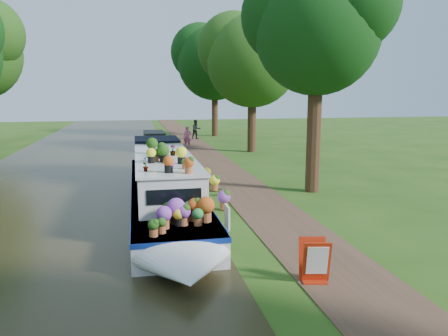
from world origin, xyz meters
TOP-DOWN VIEW (x-y plane):
  - ground at (0.00, 0.00)m, footprint 100.00×100.00m
  - canal_water at (-6.00, 0.00)m, footprint 10.00×100.00m
  - towpath at (1.20, 0.00)m, footprint 2.20×100.00m
  - plant_boat at (-2.25, 1.03)m, footprint 2.29×13.52m
  - tree_near_overhang at (3.79, 3.06)m, footprint 5.52×5.28m
  - tree_near_mid at (4.48, 15.08)m, footprint 6.90×6.60m
  - tree_near_far at (3.98, 26.09)m, footprint 7.59×7.26m
  - second_boat at (-1.85, 17.95)m, footprint 1.81×6.20m
  - sandwich_board at (0.45, -5.10)m, footprint 0.61×0.56m
  - pedestrian_pink at (0.50, 17.86)m, footprint 0.65×0.53m
  - pedestrian_dark at (1.90, 23.31)m, footprint 0.93×0.80m
  - verge_plant at (0.05, 2.97)m, footprint 0.43×0.39m

SIDE VIEW (x-z plane):
  - ground at x=0.00m, z-range 0.00..0.00m
  - canal_water at x=-6.00m, z-range 0.00..0.02m
  - towpath at x=1.20m, z-range 0.00..0.03m
  - verge_plant at x=0.05m, z-range 0.00..0.40m
  - sandwich_board at x=0.45m, z-range -0.01..0.90m
  - second_boat at x=-1.85m, z-range -0.11..1.09m
  - pedestrian_pink at x=0.50m, z-range 0.03..1.56m
  - plant_boat at x=-2.25m, z-range -0.30..2.01m
  - pedestrian_dark at x=1.90m, z-range 0.03..1.68m
  - tree_near_mid at x=4.48m, z-range 1.74..11.14m
  - tree_near_overhang at x=3.79m, z-range 2.11..11.10m
  - tree_near_far at x=3.98m, z-range 1.90..12.20m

